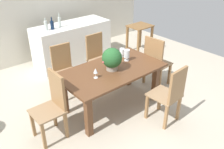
# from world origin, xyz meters

# --- Properties ---
(ground_plane) EXTENTS (7.04, 7.04, 0.00)m
(ground_plane) POSITION_xyz_m (0.00, 0.00, 0.00)
(ground_plane) COLOR #BCB29E
(back_wall) EXTENTS (6.40, 0.10, 2.60)m
(back_wall) POSITION_xyz_m (0.00, 2.60, 1.30)
(back_wall) COLOR beige
(back_wall) RESTS_ON ground
(dining_table) EXTENTS (1.76, 0.97, 0.74)m
(dining_table) POSITION_xyz_m (0.00, -0.14, 0.62)
(dining_table) COLOR brown
(dining_table) RESTS_ON ground
(chair_far_right) EXTENTS (0.43, 0.45, 0.99)m
(chair_far_right) POSITION_xyz_m (0.40, 0.77, 0.54)
(chair_far_right) COLOR olive
(chair_far_right) RESTS_ON ground
(chair_foot_end) EXTENTS (0.44, 0.49, 1.03)m
(chair_foot_end) POSITION_xyz_m (1.11, -0.15, 0.57)
(chair_foot_end) COLOR olive
(chair_foot_end) RESTS_ON ground
(chair_head_end) EXTENTS (0.43, 0.42, 1.02)m
(chair_head_end) POSITION_xyz_m (-1.11, -0.14, 0.56)
(chair_head_end) COLOR olive
(chair_head_end) RESTS_ON ground
(chair_near_right) EXTENTS (0.45, 0.47, 1.00)m
(chair_near_right) POSITION_xyz_m (0.40, -1.06, 0.55)
(chair_near_right) COLOR olive
(chair_near_right) RESTS_ON ground
(chair_far_left) EXTENTS (0.44, 0.43, 0.97)m
(chair_far_left) POSITION_xyz_m (-0.39, 0.76, 0.54)
(chair_far_left) COLOR olive
(chair_far_left) RESTS_ON ground
(flower_centerpiece) EXTENTS (0.34, 0.33, 0.38)m
(flower_centerpiece) POSITION_xyz_m (-0.01, -0.16, 0.94)
(flower_centerpiece) COLOR gray
(flower_centerpiece) RESTS_ON dining_table
(crystal_vase_left) EXTENTS (0.09, 0.09, 0.16)m
(crystal_vase_left) POSITION_xyz_m (0.47, 0.12, 0.83)
(crystal_vase_left) COLOR silver
(crystal_vase_left) RESTS_ON dining_table
(crystal_vase_center_near) EXTENTS (0.10, 0.10, 0.20)m
(crystal_vase_center_near) POSITION_xyz_m (0.42, -0.06, 0.86)
(crystal_vase_center_near) COLOR silver
(crystal_vase_center_near) RESTS_ON dining_table
(wine_glass) EXTENTS (0.07, 0.07, 0.16)m
(wine_glass) POSITION_xyz_m (-0.38, -0.21, 0.85)
(wine_glass) COLOR silver
(wine_glass) RESTS_ON dining_table
(kitchen_counter) EXTENTS (1.80, 0.69, 0.94)m
(kitchen_counter) POSITION_xyz_m (0.47, 1.85, 0.47)
(kitchen_counter) COLOR white
(kitchen_counter) RESTS_ON ground
(wine_bottle_green) EXTENTS (0.06, 0.06, 0.30)m
(wine_bottle_green) POSITION_xyz_m (0.17, 1.82, 1.06)
(wine_bottle_green) COLOR #B2BFB7
(wine_bottle_green) RESTS_ON kitchen_counter
(wine_bottle_clear) EXTENTS (0.07, 0.07, 0.25)m
(wine_bottle_clear) POSITION_xyz_m (-0.16, 1.81, 1.05)
(wine_bottle_clear) COLOR #B2BFB7
(wine_bottle_clear) RESTS_ON kitchen_counter
(wine_bottle_tall) EXTENTS (0.08, 0.08, 0.26)m
(wine_bottle_tall) POSITION_xyz_m (-0.03, 1.78, 1.04)
(wine_bottle_tall) COLOR #0F1E38
(wine_bottle_tall) RESTS_ON kitchen_counter
(side_table) EXTENTS (0.57, 0.49, 0.72)m
(side_table) POSITION_xyz_m (2.13, 1.24, 0.53)
(side_table) COLOR brown
(side_table) RESTS_ON ground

